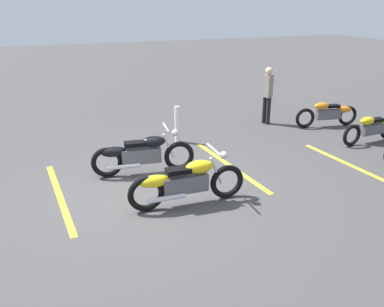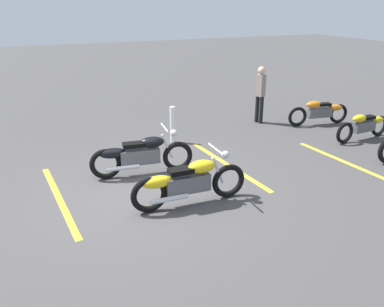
# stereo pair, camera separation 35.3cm
# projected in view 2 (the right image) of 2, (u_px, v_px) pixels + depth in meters

# --- Properties ---
(ground_plane) EXTENTS (60.00, 60.00, 0.00)m
(ground_plane) POSITION_uv_depth(u_px,v_px,m) (146.00, 192.00, 7.81)
(ground_plane) COLOR #474444
(motorcycle_bright_foreground) EXTENTS (2.23, 0.62, 1.04)m
(motorcycle_bright_foreground) POSITION_uv_depth(u_px,v_px,m) (187.00, 182.00, 7.14)
(motorcycle_bright_foreground) COLOR black
(motorcycle_bright_foreground) RESTS_ON ground
(motorcycle_dark_foreground) EXTENTS (2.23, 0.62, 1.04)m
(motorcycle_dark_foreground) POSITION_uv_depth(u_px,v_px,m) (140.00, 155.00, 8.40)
(motorcycle_dark_foreground) COLOR black
(motorcycle_dark_foreground) RESTS_ON ground
(motorcycle_row_left) EXTENTS (1.91, 0.30, 0.72)m
(motorcycle_row_left) POSITION_uv_depth(u_px,v_px,m) (365.00, 125.00, 10.63)
(motorcycle_row_left) COLOR black
(motorcycle_row_left) RESTS_ON ground
(motorcycle_row_center) EXTENTS (1.96, 0.45, 0.74)m
(motorcycle_row_center) POSITION_uv_depth(u_px,v_px,m) (320.00, 112.00, 11.90)
(motorcycle_row_center) COLOR black
(motorcycle_row_center) RESTS_ON ground
(bystander_near_row) EXTENTS (0.25, 0.28, 1.72)m
(bystander_near_row) POSITION_uv_depth(u_px,v_px,m) (260.00, 92.00, 11.90)
(bystander_near_row) COLOR black
(bystander_near_row) RESTS_ON ground
(bollard_post) EXTENTS (0.14, 0.14, 0.97)m
(bollard_post) POSITION_uv_depth(u_px,v_px,m) (173.00, 125.00, 10.38)
(bollard_post) COLOR white
(bollard_post) RESTS_ON ground
(parking_stripe_near) EXTENTS (0.35, 3.20, 0.01)m
(parking_stripe_near) POSITION_uv_depth(u_px,v_px,m) (59.00, 199.00, 7.51)
(parking_stripe_near) COLOR yellow
(parking_stripe_near) RESTS_ON ground
(parking_stripe_mid) EXTENTS (0.35, 3.20, 0.01)m
(parking_stripe_mid) POSITION_uv_depth(u_px,v_px,m) (228.00, 165.00, 9.08)
(parking_stripe_mid) COLOR yellow
(parking_stripe_mid) RESTS_ON ground
(parking_stripe_far) EXTENTS (0.35, 3.20, 0.01)m
(parking_stripe_far) POSITION_uv_depth(u_px,v_px,m) (350.00, 164.00, 9.11)
(parking_stripe_far) COLOR yellow
(parking_stripe_far) RESTS_ON ground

